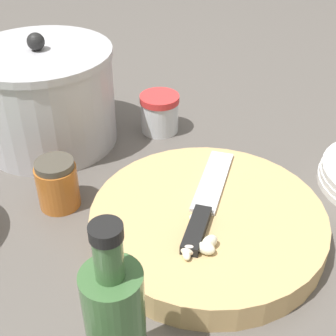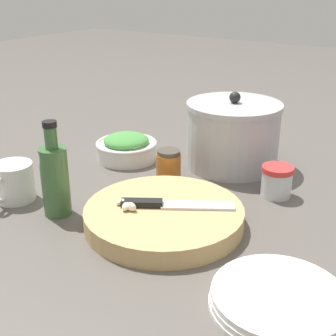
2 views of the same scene
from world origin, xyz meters
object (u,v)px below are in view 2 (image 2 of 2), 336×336
herb_bowl (127,147)px  stock_pot (233,135)px  chef_knife (170,204)px  garlic_cloves (131,205)px  coffee_mug (13,182)px  honey_jar (169,165)px  plate_stack (278,300)px  spice_jar (277,181)px  oil_bottle (55,178)px  cutting_board (164,216)px

herb_bowl → stock_pot: (0.25, 0.12, 0.05)m
chef_knife → herb_bowl: bearing=-159.7°
herb_bowl → garlic_cloves: bearing=-49.6°
coffee_mug → honey_jar: bearing=51.9°
chef_knife → plate_stack: 0.31m
chef_knife → stock_pot: stock_pot is taller
spice_jar → oil_bottle: 0.48m
cutting_board → plate_stack: 0.30m
spice_jar → plate_stack: size_ratio=0.34×
plate_stack → stock_pot: bearing=124.2°
chef_knife → herb_bowl: size_ratio=1.26×
chef_knife → plate_stack: (0.28, -0.12, -0.03)m
garlic_cloves → spice_jar: size_ratio=1.02×
cutting_board → oil_bottle: bearing=-158.3°
oil_bottle → herb_bowl: bearing=103.3°
garlic_cloves → stock_pot: stock_pot is taller
honey_jar → spice_jar: bearing=14.3°
cutting_board → garlic_cloves: bearing=-143.8°
coffee_mug → honey_jar: 0.36m
spice_jar → honey_jar: size_ratio=0.93×
plate_stack → stock_pot: 0.57m
herb_bowl → spice_jar: size_ratio=2.32×
cutting_board → spice_jar: 0.28m
cutting_board → plate_stack: cutting_board is taller
cutting_board → garlic_cloves: (-0.05, -0.04, 0.03)m
oil_bottle → coffee_mug: bearing=-176.1°
coffee_mug → honey_jar: coffee_mug is taller
chef_knife → stock_pot: size_ratio=0.86×
herb_bowl → plate_stack: size_ratio=0.79×
herb_bowl → coffee_mug: coffee_mug is taller
honey_jar → oil_bottle: bearing=-109.0°
spice_jar → coffee_mug: coffee_mug is taller
chef_knife → coffee_mug: 0.36m
herb_bowl → spice_jar: 0.42m
spice_jar → oil_bottle: size_ratio=0.35×
plate_stack → cutting_board: bearing=158.7°
garlic_cloves → cutting_board: bearing=36.2°
spice_jar → plate_stack: 0.39m
garlic_cloves → coffee_mug: coffee_mug is taller
garlic_cloves → honey_jar: bearing=106.0°
garlic_cloves → oil_bottle: size_ratio=0.36×
cutting_board → oil_bottle: size_ratio=1.58×
plate_stack → honey_jar: honey_jar is taller
garlic_cloves → spice_jar: 0.34m
plate_stack → stock_pot: stock_pot is taller
chef_knife → herb_bowl: herb_bowl is taller
honey_jar → chef_knife: bearing=-55.1°
cutting_board → plate_stack: bearing=-21.3°
cutting_board → stock_pot: stock_pot is taller
stock_pot → plate_stack: bearing=-55.8°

